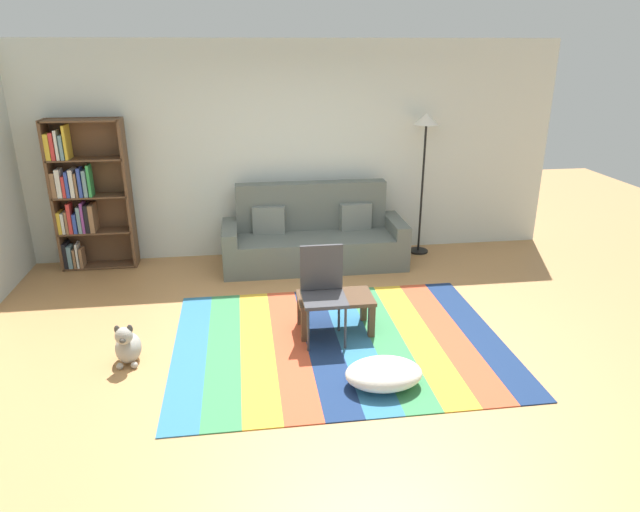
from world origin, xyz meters
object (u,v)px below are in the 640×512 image
at_px(bookshelf, 83,197).
at_px(pouf, 384,374).
at_px(folding_chair, 323,286).
at_px(standing_lamp, 425,138).
at_px(coffee_table, 335,303).
at_px(dog, 128,346).
at_px(tv_remote, 337,298).
at_px(couch, 314,238).

height_order(bookshelf, pouf, bookshelf).
distance_m(pouf, folding_chair, 1.05).
bearing_deg(pouf, standing_lamp, 67.79).
distance_m(coffee_table, dog, 1.92).
height_order(coffee_table, standing_lamp, standing_lamp).
bearing_deg(folding_chair, tv_remote, 43.68).
bearing_deg(tv_remote, coffee_table, 80.54).
xyz_separation_m(couch, tv_remote, (-0.02, -1.89, 0.04)).
distance_m(couch, standing_lamp, 1.89).
bearing_deg(bookshelf, folding_chair, -40.44).
relative_size(bookshelf, dog, 4.59).
bearing_deg(dog, standing_lamp, 35.10).
bearing_deg(couch, folding_chair, -94.90).
height_order(coffee_table, folding_chair, folding_chair).
bearing_deg(standing_lamp, couch, -171.30).
bearing_deg(folding_chair, pouf, -41.97).
bearing_deg(folding_chair, couch, 110.53).
bearing_deg(folding_chair, bookshelf, 164.98).
xyz_separation_m(couch, standing_lamp, (1.45, 0.22, 1.19)).
relative_size(couch, dog, 5.69).
distance_m(bookshelf, tv_remote, 3.54).
height_order(pouf, dog, dog).
bearing_deg(standing_lamp, dog, -144.90).
distance_m(standing_lamp, tv_remote, 2.82).
height_order(couch, folding_chair, couch).
relative_size(pouf, tv_remote, 4.23).
bearing_deg(coffee_table, couch, 89.11).
relative_size(dog, folding_chair, 0.44).
relative_size(couch, folding_chair, 2.51).
bearing_deg(couch, standing_lamp, 8.70).
xyz_separation_m(dog, tv_remote, (1.90, 0.26, 0.22)).
distance_m(pouf, dog, 2.23).
distance_m(bookshelf, dog, 2.68).
distance_m(bookshelf, pouf, 4.37).
relative_size(couch, bookshelf, 1.24).
xyz_separation_m(bookshelf, tv_remote, (2.75, -2.17, -0.52)).
relative_size(standing_lamp, folding_chair, 2.03).
bearing_deg(bookshelf, pouf, -46.28).
xyz_separation_m(couch, coffee_table, (-0.03, -1.83, -0.04)).
height_order(bookshelf, dog, bookshelf).
relative_size(pouf, standing_lamp, 0.35).
relative_size(bookshelf, pouf, 2.88).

